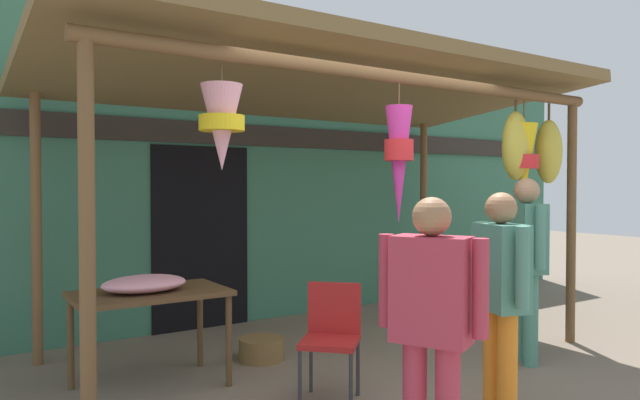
{
  "coord_description": "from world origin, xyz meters",
  "views": [
    {
      "loc": [
        -2.79,
        -3.52,
        1.57
      ],
      "look_at": [
        0.1,
        0.89,
        1.44
      ],
      "focal_mm": 32.33,
      "sensor_mm": 36.0,
      "label": 1
    }
  ],
  "objects_px": {
    "wicker_basket_by_table": "(262,349)",
    "flower_heap_on_table": "(146,283)",
    "customer_foreground": "(526,254)",
    "folding_chair": "(332,331)",
    "passerby_at_right": "(500,288)",
    "shopper_by_bananas": "(431,317)",
    "display_table": "(150,302)"
  },
  "relations": [
    {
      "from": "customer_foreground",
      "to": "shopper_by_bananas",
      "type": "bearing_deg",
      "value": -154.23
    },
    {
      "from": "shopper_by_bananas",
      "to": "customer_foreground",
      "type": "bearing_deg",
      "value": 25.77
    },
    {
      "from": "flower_heap_on_table",
      "to": "customer_foreground",
      "type": "xyz_separation_m",
      "value": [
        3.0,
        -1.17,
        0.14
      ]
    },
    {
      "from": "flower_heap_on_table",
      "to": "wicker_basket_by_table",
      "type": "relative_size",
      "value": 1.57
    },
    {
      "from": "folding_chair",
      "to": "shopper_by_bananas",
      "type": "xyz_separation_m",
      "value": [
        -0.24,
        -1.28,
        0.38
      ]
    },
    {
      "from": "passerby_at_right",
      "to": "display_table",
      "type": "bearing_deg",
      "value": 132.13
    },
    {
      "from": "folding_chair",
      "to": "flower_heap_on_table",
      "type": "bearing_deg",
      "value": 139.13
    },
    {
      "from": "display_table",
      "to": "passerby_at_right",
      "type": "distance_m",
      "value": 2.6
    },
    {
      "from": "folding_chair",
      "to": "shopper_by_bananas",
      "type": "bearing_deg",
      "value": -100.78
    },
    {
      "from": "display_table",
      "to": "wicker_basket_by_table",
      "type": "bearing_deg",
      "value": 8.95
    },
    {
      "from": "flower_heap_on_table",
      "to": "shopper_by_bananas",
      "type": "height_order",
      "value": "shopper_by_bananas"
    },
    {
      "from": "folding_chair",
      "to": "wicker_basket_by_table",
      "type": "height_order",
      "value": "folding_chair"
    },
    {
      "from": "flower_heap_on_table",
      "to": "folding_chair",
      "type": "distance_m",
      "value": 1.46
    },
    {
      "from": "customer_foreground",
      "to": "passerby_at_right",
      "type": "bearing_deg",
      "value": -149.37
    },
    {
      "from": "wicker_basket_by_table",
      "to": "shopper_by_bananas",
      "type": "distance_m",
      "value": 2.54
    },
    {
      "from": "flower_heap_on_table",
      "to": "passerby_at_right",
      "type": "height_order",
      "value": "passerby_at_right"
    },
    {
      "from": "flower_heap_on_table",
      "to": "folding_chair",
      "type": "xyz_separation_m",
      "value": [
        1.08,
        -0.94,
        -0.32
      ]
    },
    {
      "from": "customer_foreground",
      "to": "wicker_basket_by_table",
      "type": "bearing_deg",
      "value": 144.55
    },
    {
      "from": "customer_foreground",
      "to": "shopper_by_bananas",
      "type": "height_order",
      "value": "customer_foreground"
    },
    {
      "from": "display_table",
      "to": "flower_heap_on_table",
      "type": "xyz_separation_m",
      "value": [
        -0.03,
        -0.02,
        0.15
      ]
    },
    {
      "from": "display_table",
      "to": "wicker_basket_by_table",
      "type": "height_order",
      "value": "display_table"
    },
    {
      "from": "flower_heap_on_table",
      "to": "wicker_basket_by_table",
      "type": "bearing_deg",
      "value": 9.81
    },
    {
      "from": "flower_heap_on_table",
      "to": "passerby_at_right",
      "type": "relative_size",
      "value": 0.42
    },
    {
      "from": "folding_chair",
      "to": "wicker_basket_by_table",
      "type": "xyz_separation_m",
      "value": [
        0.01,
        1.12,
        -0.4
      ]
    },
    {
      "from": "wicker_basket_by_table",
      "to": "display_table",
      "type": "bearing_deg",
      "value": -171.05
    },
    {
      "from": "flower_heap_on_table",
      "to": "folding_chair",
      "type": "relative_size",
      "value": 0.76
    },
    {
      "from": "display_table",
      "to": "flower_heap_on_table",
      "type": "relative_size",
      "value": 1.79
    },
    {
      "from": "display_table",
      "to": "customer_foreground",
      "type": "relative_size",
      "value": 0.7
    },
    {
      "from": "flower_heap_on_table",
      "to": "passerby_at_right",
      "type": "bearing_deg",
      "value": -46.97
    },
    {
      "from": "wicker_basket_by_table",
      "to": "flower_heap_on_table",
      "type": "bearing_deg",
      "value": -170.19
    },
    {
      "from": "customer_foreground",
      "to": "passerby_at_right",
      "type": "relative_size",
      "value": 1.07
    },
    {
      "from": "display_table",
      "to": "shopper_by_bananas",
      "type": "xyz_separation_m",
      "value": [
        0.8,
        -2.23,
        0.22
      ]
    }
  ]
}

